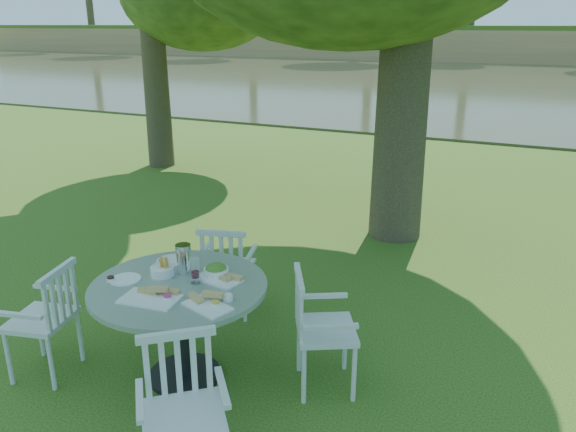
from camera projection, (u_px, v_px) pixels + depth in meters
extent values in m
plane|color=#22420D|center=(280.00, 302.00, 5.62)|extent=(140.00, 140.00, 0.00)
cylinder|color=black|center=(185.00, 374.00, 4.43)|extent=(0.56, 0.56, 0.04)
cylinder|color=black|center=(182.00, 332.00, 4.30)|extent=(0.12, 0.12, 0.72)
cylinder|color=gray|center=(179.00, 287.00, 4.18)|extent=(1.32, 1.32, 0.04)
cylinder|color=silver|center=(354.00, 374.00, 4.08)|extent=(0.04, 0.04, 0.46)
cylinder|color=silver|center=(345.00, 344.00, 4.47)|extent=(0.04, 0.04, 0.46)
cylinder|color=silver|center=(304.00, 376.00, 4.06)|extent=(0.04, 0.04, 0.46)
cylinder|color=silver|center=(299.00, 345.00, 4.44)|extent=(0.04, 0.04, 0.46)
cube|color=silver|center=(326.00, 330.00, 4.18)|extent=(0.60, 0.62, 0.04)
cube|color=silver|center=(299.00, 305.00, 4.10)|extent=(0.26, 0.43, 0.47)
cylinder|color=silver|center=(253.00, 283.00, 5.52)|extent=(0.04, 0.04, 0.44)
cylinder|color=silver|center=(214.00, 281.00, 5.58)|extent=(0.04, 0.04, 0.44)
cylinder|color=silver|center=(245.00, 300.00, 5.19)|extent=(0.04, 0.04, 0.44)
cylinder|color=silver|center=(204.00, 297.00, 5.24)|extent=(0.04, 0.04, 0.44)
cube|color=silver|center=(228.00, 267.00, 5.30)|extent=(0.55, 0.52, 0.04)
cube|color=silver|center=(222.00, 255.00, 5.05)|extent=(0.45, 0.16, 0.45)
cylinder|color=silver|center=(40.00, 332.00, 4.65)|extent=(0.04, 0.04, 0.45)
cylinder|color=silver|center=(8.00, 358.00, 4.27)|extent=(0.04, 0.04, 0.45)
cylinder|color=silver|center=(80.00, 336.00, 4.58)|extent=(0.04, 0.04, 0.45)
cylinder|color=silver|center=(51.00, 364.00, 4.21)|extent=(0.04, 0.04, 0.45)
cube|color=silver|center=(41.00, 319.00, 4.35)|extent=(0.52, 0.55, 0.04)
cube|color=silver|center=(61.00, 297.00, 4.24)|extent=(0.15, 0.46, 0.46)
cylinder|color=silver|center=(216.00, 426.00, 3.55)|extent=(0.04, 0.04, 0.46)
cube|color=silver|center=(184.00, 417.00, 3.25)|extent=(0.63, 0.63, 0.04)
cube|color=silver|center=(178.00, 366.00, 3.37)|extent=(0.38, 0.33, 0.47)
cube|color=white|center=(150.00, 299.00, 3.93)|extent=(0.43, 0.29, 0.02)
cube|color=white|center=(208.00, 306.00, 3.84)|extent=(0.38, 0.29, 0.01)
cube|color=white|center=(218.00, 279.00, 4.24)|extent=(0.39, 0.26, 0.01)
cylinder|color=white|center=(125.00, 279.00, 4.24)|extent=(0.23, 0.23, 0.01)
cylinder|color=white|center=(172.00, 260.00, 4.58)|extent=(0.25, 0.25, 0.01)
cylinder|color=white|center=(162.00, 271.00, 4.31)|extent=(0.18, 0.18, 0.07)
cylinder|color=white|center=(216.00, 272.00, 4.30)|extent=(0.19, 0.19, 0.06)
cylinder|color=silver|center=(184.00, 259.00, 4.32)|extent=(0.12, 0.12, 0.24)
cylinder|color=white|center=(195.00, 271.00, 4.16)|extent=(0.07, 0.07, 0.20)
cylinder|color=white|center=(174.00, 271.00, 4.26)|extent=(0.06, 0.06, 0.11)
cylinder|color=white|center=(157.00, 269.00, 4.30)|extent=(0.06, 0.06, 0.11)
cylinder|color=white|center=(168.00, 298.00, 3.93)|extent=(0.07, 0.07, 0.03)
cylinder|color=white|center=(216.00, 305.00, 3.84)|extent=(0.06, 0.06, 0.03)
cylinder|color=white|center=(228.00, 298.00, 3.92)|extent=(0.08, 0.08, 0.03)
cylinder|color=white|center=(111.00, 280.00, 4.22)|extent=(0.06, 0.06, 0.03)
cube|color=#393B23|center=(501.00, 85.00, 25.33)|extent=(100.00, 28.00, 0.12)
cube|color=#9B7848|center=(525.00, 47.00, 38.26)|extent=(100.00, 3.00, 2.20)
cube|color=#22420D|center=(533.00, 27.00, 44.28)|extent=(100.00, 18.00, 0.30)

